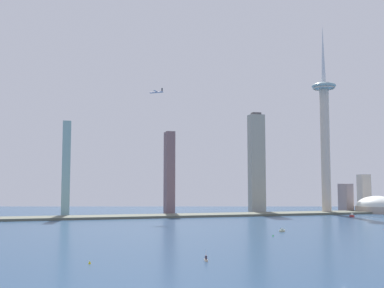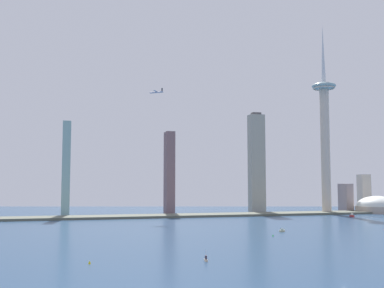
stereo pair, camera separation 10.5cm
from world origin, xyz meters
TOP-DOWN VIEW (x-y plane):
  - ground_plane at (0.00, 0.00)m, footprint 6000.00×6000.00m
  - waterfront_pier at (0.00, 476.15)m, footprint 971.10×50.41m
  - observation_tower at (283.26, 483.97)m, footprint 41.30×41.30m
  - stadium_dome at (376.44, 474.70)m, footprint 73.39×73.39m
  - skyscraper_0 at (341.96, 516.90)m, footprint 14.44×27.94m
  - skyscraper_1 at (-146.30, 522.06)m, footprint 12.65×12.52m
  - skyscraper_2 at (24.41, 554.54)m, footprint 14.86×26.98m
  - skyscraper_4 at (177.10, 534.35)m, footprint 26.08×19.21m
  - skyscraper_5 at (400.52, 545.17)m, footprint 18.94×18.56m
  - boat_0 at (-49.78, 83.98)m, footprint 2.33×6.24m
  - boat_4 at (80.54, 238.05)m, footprint 8.15×6.42m
  - boat_5 at (280.46, 407.95)m, footprint 4.95×7.69m
  - channel_buoy_1 at (-125.44, 93.04)m, footprint 1.89×1.89m
  - channel_buoy_2 at (54.15, 203.48)m, footprint 1.65×1.65m
  - airplane at (-9.83, 493.94)m, footprint 20.80×18.81m

SIDE VIEW (x-z plane):
  - ground_plane at x=0.00m, z-range 0.00..0.00m
  - channel_buoy_2 at x=54.15m, z-range 0.00..1.61m
  - channel_buoy_1 at x=-125.44m, z-range 0.00..2.19m
  - boat_0 at x=-49.78m, z-range -2.29..5.05m
  - boat_4 at x=80.54m, z-range -0.46..3.28m
  - waterfront_pier at x=0.00m, z-range 0.00..3.37m
  - boat_5 at x=280.46m, z-range -0.70..4.41m
  - stadium_dome at x=376.44m, z-range -7.45..27.59m
  - skyscraper_0 at x=341.96m, z-range 0.00..50.16m
  - skyscraper_5 at x=400.52m, z-range 0.00..67.67m
  - skyscraper_2 at x=24.41m, z-range 0.00..139.60m
  - skyscraper_1 at x=-146.30m, z-range 0.00..148.34m
  - skyscraper_4 at x=177.10m, z-range -1.33..174.86m
  - observation_tower at x=283.26m, z-range -11.05..317.68m
  - airplane at x=-9.83m, z-range 192.20..199.68m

